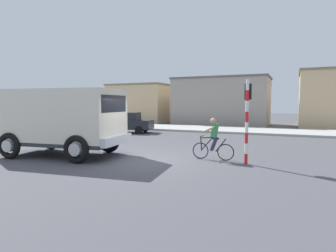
{
  "coord_description": "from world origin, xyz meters",
  "views": [
    {
      "loc": [
        5.5,
        -10.25,
        2.31
      ],
      "look_at": [
        -0.18,
        2.5,
        1.2
      ],
      "focal_mm": 30.54,
      "sensor_mm": 36.0,
      "label": 1
    }
  ],
  "objects_px": {
    "truck_foreground": "(62,118)",
    "cyclist": "(213,139)",
    "car_red_near": "(126,122)",
    "traffic_light_pole": "(247,110)"
  },
  "relations": [
    {
      "from": "traffic_light_pole",
      "to": "car_red_near",
      "type": "distance_m",
      "value": 13.34
    },
    {
      "from": "cyclist",
      "to": "car_red_near",
      "type": "height_order",
      "value": "cyclist"
    },
    {
      "from": "truck_foreground",
      "to": "cyclist",
      "type": "xyz_separation_m",
      "value": [
        6.33,
        1.82,
        -0.8
      ]
    },
    {
      "from": "traffic_light_pole",
      "to": "car_red_near",
      "type": "xyz_separation_m",
      "value": [
        -10.5,
        8.13,
        -1.25
      ]
    },
    {
      "from": "cyclist",
      "to": "traffic_light_pole",
      "type": "xyz_separation_m",
      "value": [
        1.37,
        -0.27,
        1.2
      ]
    },
    {
      "from": "cyclist",
      "to": "car_red_near",
      "type": "relative_size",
      "value": 0.41
    },
    {
      "from": "truck_foreground",
      "to": "car_red_near",
      "type": "relative_size",
      "value": 1.33
    },
    {
      "from": "truck_foreground",
      "to": "traffic_light_pole",
      "type": "bearing_deg",
      "value": 11.36
    },
    {
      "from": "traffic_light_pole",
      "to": "car_red_near",
      "type": "bearing_deg",
      "value": 142.25
    },
    {
      "from": "cyclist",
      "to": "car_red_near",
      "type": "distance_m",
      "value": 12.04
    }
  ]
}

